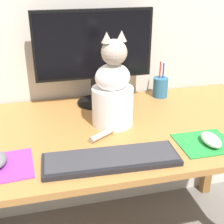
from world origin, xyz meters
TOP-DOWN VIEW (x-y plane):
  - desk at (0.00, 0.00)m, footprint 1.46×0.72m
  - monitor at (-0.02, 0.26)m, footprint 0.54×0.17m
  - keyboard at (-0.06, -0.24)m, footprint 0.46×0.16m
  - mousepad_left at (-0.42, -0.19)m, footprint 0.22×0.19m
  - mousepad_right at (0.31, -0.21)m, footprint 0.20×0.18m
  - computer_mouse_right at (0.33, -0.22)m, footprint 0.06×0.11m
  - cat at (0.01, 0.03)m, footprint 0.23×0.25m
  - pen_cup at (0.32, 0.27)m, footprint 0.07×0.07m

SIDE VIEW (x-z plane):
  - desk at x=0.00m, z-range 0.27..0.98m
  - mousepad_left at x=-0.42m, z-range 0.71..0.71m
  - mousepad_right at x=0.31m, z-range 0.71..0.71m
  - keyboard at x=-0.06m, z-range 0.71..0.73m
  - computer_mouse_right at x=0.33m, z-range 0.71..0.75m
  - pen_cup at x=0.32m, z-range 0.67..0.85m
  - cat at x=0.01m, z-range 0.66..1.04m
  - monitor at x=-0.02m, z-range 0.74..1.18m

